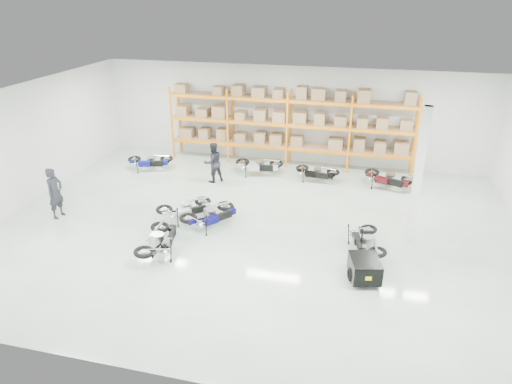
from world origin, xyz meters
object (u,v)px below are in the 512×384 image
(moto_black_far_left, at_px, (159,237))
(moto_touring_right, at_px, (366,238))
(moto_back_d, at_px, (389,175))
(trailer, at_px, (365,268))
(moto_silver_left, at_px, (186,205))
(moto_back_b, at_px, (259,162))
(person_back, at_px, (213,162))
(moto_back_c, at_px, (316,170))
(moto_back_a, at_px, (150,159))
(moto_blue_centre, at_px, (211,212))
(person_left, at_px, (55,193))

(moto_black_far_left, height_order, moto_touring_right, moto_black_far_left)
(moto_back_d, bearing_deg, trailer, -168.94)
(moto_silver_left, height_order, moto_back_b, moto_back_b)
(moto_back_d, xyz_separation_m, person_back, (-7.31, -1.05, 0.31))
(moto_back_c, bearing_deg, person_back, 112.39)
(moto_silver_left, relative_size, moto_back_a, 1.01)
(moto_blue_centre, height_order, moto_touring_right, moto_blue_centre)
(moto_back_a, relative_size, moto_back_b, 0.96)
(moto_silver_left, distance_m, moto_black_far_left, 2.37)
(trailer, bearing_deg, moto_back_a, 132.78)
(moto_back_a, height_order, moto_back_d, moto_back_d)
(trailer, distance_m, moto_back_c, 7.43)
(moto_black_far_left, relative_size, trailer, 1.07)
(moto_touring_right, height_order, trailer, moto_touring_right)
(moto_touring_right, bearing_deg, person_back, 134.44)
(moto_blue_centre, bearing_deg, moto_silver_left, 21.05)
(moto_black_far_left, relative_size, moto_back_a, 1.06)
(moto_back_b, distance_m, person_back, 2.15)
(person_left, height_order, person_back, person_left)
(person_back, bearing_deg, moto_silver_left, 50.00)
(moto_silver_left, bearing_deg, moto_back_d, -99.31)
(moto_silver_left, xyz_separation_m, moto_back_c, (4.14, 4.70, -0.04))
(moto_black_far_left, bearing_deg, moto_blue_centre, -123.10)
(moto_touring_right, height_order, moto_back_b, moto_back_b)
(moto_back_c, xyz_separation_m, moto_back_d, (3.01, -0.08, 0.06))
(moto_black_far_left, bearing_deg, person_left, -24.00)
(moto_black_far_left, bearing_deg, moto_touring_right, -173.07)
(moto_blue_centre, relative_size, moto_back_c, 1.11)
(moto_black_far_left, xyz_separation_m, moto_back_c, (4.08, 7.06, -0.06))
(moto_blue_centre, xyz_separation_m, trailer, (5.31, -2.06, -0.15))
(moto_touring_right, xyz_separation_m, moto_back_a, (-9.81, 4.97, 0.02))
(moto_silver_left, bearing_deg, moto_back_a, -2.68)
(moto_blue_centre, distance_m, moto_black_far_left, 2.27)
(moto_silver_left, xyz_separation_m, person_left, (-4.61, -0.95, 0.40))
(trailer, distance_m, person_back, 8.85)
(moto_back_a, relative_size, person_back, 1.01)
(moto_back_d, bearing_deg, moto_silver_left, 140.27)
(moto_silver_left, bearing_deg, trailer, -152.72)
(moto_blue_centre, height_order, moto_black_far_left, moto_black_far_left)
(moto_touring_right, bearing_deg, moto_back_c, 100.25)
(moto_back_d, xyz_separation_m, person_left, (-11.76, -5.56, 0.38))
(trailer, height_order, moto_back_d, moto_back_d)
(moto_back_c, bearing_deg, moto_silver_left, 146.25)
(moto_silver_left, height_order, person_back, person_back)
(moto_touring_right, height_order, person_back, person_back)
(moto_back_a, distance_m, person_back, 3.36)
(moto_blue_centre, xyz_separation_m, moto_back_a, (-4.50, 4.51, -0.02))
(moto_touring_right, relative_size, trailer, 0.97)
(person_left, relative_size, person_back, 1.08)
(moto_silver_left, xyz_separation_m, moto_black_far_left, (0.06, -2.37, 0.03))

